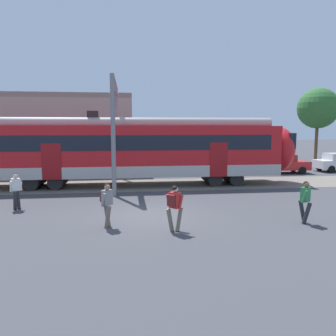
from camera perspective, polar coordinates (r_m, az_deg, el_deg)
ground_plane at (r=14.03m, az=-3.33°, el=-8.26°), size 160.00×160.00×0.00m
pedestrian_white at (r=16.39m, az=-24.98°, el=-3.14°), size 0.51×0.71×1.67m
pedestrian_grey at (r=12.39m, az=-10.63°, el=-5.71°), size 0.50×0.70×1.67m
pedestrian_red at (r=11.70m, az=1.09°, el=-6.36°), size 0.69×0.50×1.67m
pedestrian_green at (r=13.75m, az=22.79°, el=-4.99°), size 0.49×0.71×1.67m
parked_car_red at (r=28.26m, az=19.39°, el=0.73°), size 4.04×1.84×1.54m
catenary_gantry at (r=20.94m, az=-9.20°, el=8.64°), size 0.24×6.64×6.53m
background_building at (r=30.40m, az=-25.97°, el=5.42°), size 20.35×5.00×9.20m
street_tree_right at (r=37.24m, az=24.67°, el=9.40°), size 4.10×4.10×7.70m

